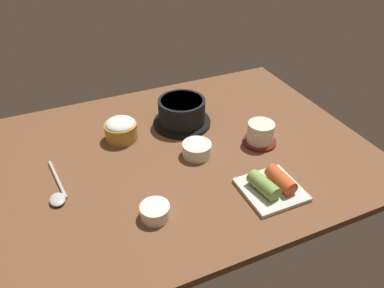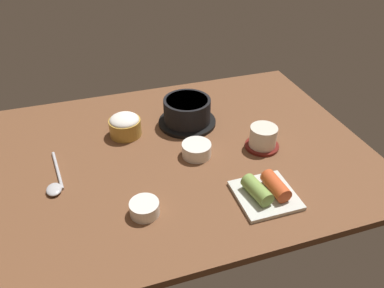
{
  "view_description": "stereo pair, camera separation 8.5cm",
  "coord_description": "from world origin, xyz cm",
  "views": [
    {
      "loc": [
        -30.64,
        -75.59,
        63.06
      ],
      "look_at": [
        2.0,
        -2.0,
        5.0
      ],
      "focal_mm": 34.83,
      "sensor_mm": 36.0,
      "label": 1
    },
    {
      "loc": [
        -22.66,
        -78.63,
        63.06
      ],
      "look_at": [
        2.0,
        -2.0,
        5.0
      ],
      "focal_mm": 34.83,
      "sensor_mm": 36.0,
      "label": 2
    }
  ],
  "objects": [
    {
      "name": "spoon",
      "position": [
        -33.56,
        -4.03,
        2.62
      ],
      "size": [
        4.07,
        17.83,
        1.35
      ],
      "color": "#B7B7BC",
      "rests_on": "dining_table"
    },
    {
      "name": "tea_cup_with_saucer",
      "position": [
        21.24,
        -5.35,
        5.15
      ],
      "size": [
        9.36,
        9.36,
        6.45
      ],
      "color": "maroon",
      "rests_on": "dining_table"
    },
    {
      "name": "rice_bowl",
      "position": [
        -13.53,
        12.39,
        5.31
      ],
      "size": [
        9.14,
        9.14,
        6.48
      ],
      "color": "#B78C38",
      "rests_on": "dining_table"
    },
    {
      "name": "kimchi_plate",
      "position": [
        13.09,
        -23.44,
        3.73
      ],
      "size": [
        13.6,
        13.6,
        4.61
      ],
      "color": "silver",
      "rests_on": "dining_table"
    },
    {
      "name": "stone_pot",
      "position": [
        5.19,
        12.68,
        6.06
      ],
      "size": [
        17.27,
        17.27,
        8.17
      ],
      "color": "black",
      "rests_on": "dining_table"
    },
    {
      "name": "side_bowl_near",
      "position": [
        -14.8,
        -19.98,
        3.71
      ],
      "size": [
        6.64,
        6.64,
        3.18
      ],
      "color": "white",
      "rests_on": "dining_table"
    },
    {
      "name": "banchan_cup_center",
      "position": [
        2.86,
        -3.27,
        3.94
      ],
      "size": [
        7.86,
        7.86,
        3.63
      ],
      "color": "white",
      "rests_on": "dining_table"
    },
    {
      "name": "dining_table",
      "position": [
        0.0,
        0.0,
        1.0
      ],
      "size": [
        100.0,
        76.0,
        2.0
      ],
      "primitive_type": "cube",
      "color": "brown",
      "rests_on": "ground"
    }
  ]
}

